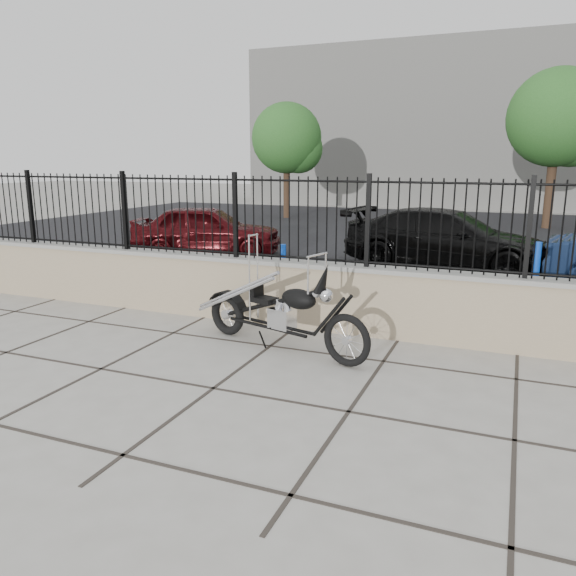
% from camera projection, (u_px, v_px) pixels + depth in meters
% --- Properties ---
extents(ground_plane, '(90.00, 90.00, 0.00)m').
position_uv_depth(ground_plane, '(213.00, 389.00, 5.99)').
color(ground_plane, '#99968E').
rests_on(ground_plane, ground).
extents(parking_lot, '(30.00, 30.00, 0.00)m').
position_uv_depth(parking_lot, '(416.00, 238.00, 17.26)').
color(parking_lot, black).
rests_on(parking_lot, ground).
extents(retaining_wall, '(14.00, 0.36, 0.96)m').
position_uv_depth(retaining_wall, '(298.00, 294.00, 8.14)').
color(retaining_wall, gray).
rests_on(retaining_wall, ground_plane).
extents(iron_fence, '(14.00, 0.08, 1.20)m').
position_uv_depth(iron_fence, '(298.00, 220.00, 7.90)').
color(iron_fence, black).
rests_on(iron_fence, retaining_wall).
extents(background_building, '(22.00, 6.00, 8.00)m').
position_uv_depth(background_building, '(467.00, 127.00, 28.99)').
color(background_building, beige).
rests_on(background_building, ground_plane).
extents(chopper_motorcycle, '(2.48, 1.12, 1.48)m').
position_uv_depth(chopper_motorcycle, '(279.00, 293.00, 7.10)').
color(chopper_motorcycle, black).
rests_on(chopper_motorcycle, ground_plane).
extents(car_red, '(4.02, 2.55, 1.28)m').
position_uv_depth(car_red, '(207.00, 230.00, 14.19)').
color(car_red, '#3F090C').
rests_on(car_red, parking_lot).
extents(car_black, '(4.75, 2.44, 1.32)m').
position_uv_depth(car_black, '(447.00, 239.00, 12.39)').
color(car_black, black).
rests_on(car_black, parking_lot).
extents(bollard_a, '(0.14, 0.14, 0.87)m').
position_uv_depth(bollard_a, '(283.00, 268.00, 10.34)').
color(bollard_a, '#0A50A3').
rests_on(bollard_a, ground_plane).
extents(bollard_b, '(0.13, 0.13, 1.06)m').
position_uv_depth(bollard_b, '(535.00, 274.00, 9.35)').
color(bollard_b, '#0B37A5').
rests_on(bollard_b, ground_plane).
extents(tree_left, '(2.83, 2.83, 4.77)m').
position_uv_depth(tree_left, '(287.00, 135.00, 22.64)').
color(tree_left, '#382619').
rests_on(tree_left, ground_plane).
extents(tree_right, '(3.31, 3.31, 5.58)m').
position_uv_depth(tree_right, '(558.00, 113.00, 19.00)').
color(tree_right, '#382619').
rests_on(tree_right, ground_plane).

